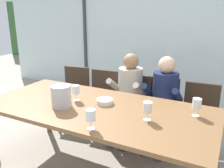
% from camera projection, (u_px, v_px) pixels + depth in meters
% --- Properties ---
extents(ground, '(14.00, 14.00, 0.00)m').
position_uv_depth(ground, '(132.00, 132.00, 3.57)').
color(ground, '#9E9384').
extents(window_glass_panel, '(7.60, 0.03, 2.60)m').
position_uv_depth(window_glass_panel, '(164.00, 34.00, 4.41)').
color(window_glass_panel, silver).
rests_on(window_glass_panel, ground).
extents(window_mullion_left, '(0.06, 0.06, 2.60)m').
position_uv_depth(window_mullion_left, '(85.00, 31.00, 5.14)').
color(window_mullion_left, '#38383D').
rests_on(window_mullion_left, ground).
extents(hillside_vineyard, '(13.60, 2.40, 2.04)m').
position_uv_depth(hillside_vineyard, '(194.00, 34.00, 7.48)').
color(hillside_vineyard, '#386633').
rests_on(hillside_vineyard, ground).
extents(dining_table, '(2.40, 1.10, 0.77)m').
position_uv_depth(dining_table, '(97.00, 112.00, 2.51)').
color(dining_table, brown).
rests_on(dining_table, ground).
extents(chair_near_curtain, '(0.49, 0.49, 0.87)m').
position_uv_depth(chair_near_curtain, '(74.00, 91.00, 3.82)').
color(chair_near_curtain, '#332319').
rests_on(chair_near_curtain, ground).
extents(chair_left_of_center, '(0.47, 0.47, 0.87)m').
position_uv_depth(chair_left_of_center, '(102.00, 95.00, 3.60)').
color(chair_left_of_center, '#332319').
rests_on(chair_left_of_center, ground).
extents(chair_center, '(0.49, 0.49, 0.87)m').
position_uv_depth(chair_center, '(134.00, 101.00, 3.36)').
color(chair_center, '#332319').
rests_on(chair_center, ground).
extents(chair_right_of_center, '(0.49, 0.49, 0.87)m').
position_uv_depth(chair_right_of_center, '(161.00, 106.00, 3.21)').
color(chair_right_of_center, '#332319').
rests_on(chair_right_of_center, ground).
extents(chair_near_window_right, '(0.47, 0.47, 0.87)m').
position_uv_depth(chair_near_window_right, '(200.00, 114.00, 2.96)').
color(chair_near_window_right, '#332319').
rests_on(chair_near_window_right, ground).
extents(person_beige_jumper, '(0.47, 0.62, 1.19)m').
position_uv_depth(person_beige_jumper, '(128.00, 92.00, 3.22)').
color(person_beige_jumper, '#B7AD9E').
rests_on(person_beige_jumper, ground).
extents(person_navy_polo, '(0.47, 0.62, 1.19)m').
position_uv_depth(person_navy_polo, '(163.00, 98.00, 3.01)').
color(person_navy_polo, '#192347').
rests_on(person_navy_polo, ground).
extents(ice_bucket_primary, '(0.21, 0.21, 0.23)m').
position_uv_depth(ice_bucket_primary, '(61.00, 96.00, 2.46)').
color(ice_bucket_primary, '#B7B7BC').
rests_on(ice_bucket_primary, dining_table).
extents(tasting_bowl, '(0.18, 0.18, 0.05)m').
position_uv_depth(tasting_bowl, '(105.00, 101.00, 2.56)').
color(tasting_bowl, silver).
rests_on(tasting_bowl, dining_table).
extents(wine_glass_by_left_taster, '(0.08, 0.08, 0.17)m').
position_uv_depth(wine_glass_by_left_taster, '(91.00, 116.00, 1.99)').
color(wine_glass_by_left_taster, silver).
rests_on(wine_glass_by_left_taster, dining_table).
extents(wine_glass_near_bucket, '(0.08, 0.08, 0.17)m').
position_uv_depth(wine_glass_near_bucket, '(148.00, 108.00, 2.15)').
color(wine_glass_near_bucket, silver).
rests_on(wine_glass_near_bucket, dining_table).
extents(wine_glass_by_right_taster, '(0.08, 0.08, 0.17)m').
position_uv_depth(wine_glass_by_right_taster, '(76.00, 90.00, 2.63)').
color(wine_glass_by_right_taster, silver).
rests_on(wine_glass_by_right_taster, dining_table).
extents(wine_glass_spare_empty, '(0.08, 0.08, 0.17)m').
position_uv_depth(wine_glass_spare_empty, '(197.00, 104.00, 2.24)').
color(wine_glass_spare_empty, silver).
rests_on(wine_glass_spare_empty, dining_table).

